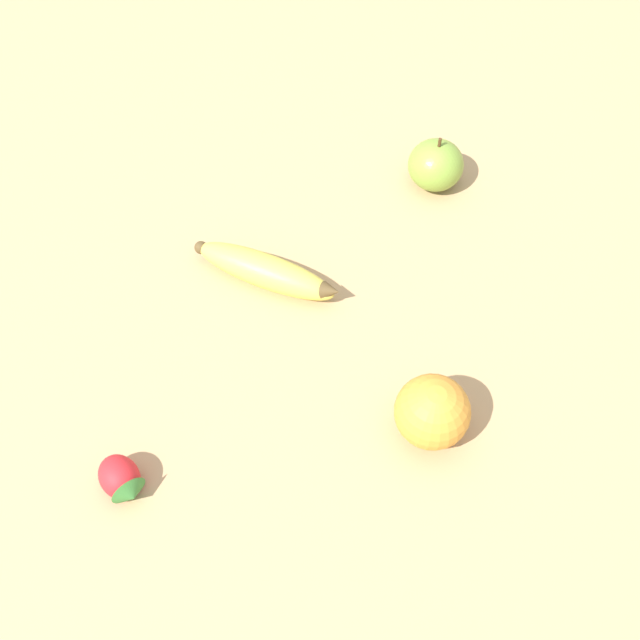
% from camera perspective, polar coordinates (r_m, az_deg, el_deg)
% --- Properties ---
extents(ground_plane, '(3.00, 3.00, 0.00)m').
position_cam_1_polar(ground_plane, '(0.93, -3.56, 0.12)').
color(ground_plane, tan).
extents(banana, '(0.13, 0.19, 0.04)m').
position_cam_1_polar(banana, '(0.94, -4.09, 3.73)').
color(banana, '#DBCC4C').
rests_on(banana, ground_plane).
extents(orange, '(0.08, 0.08, 0.08)m').
position_cam_1_polar(orange, '(0.82, 8.55, -6.94)').
color(orange, orange).
rests_on(orange, ground_plane).
extents(strawberry, '(0.07, 0.06, 0.04)m').
position_cam_1_polar(strawberry, '(0.83, -14.89, -11.68)').
color(strawberry, red).
rests_on(strawberry, ground_plane).
extents(apple, '(0.08, 0.08, 0.08)m').
position_cam_1_polar(apple, '(1.06, 8.81, 11.60)').
color(apple, olive).
rests_on(apple, ground_plane).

